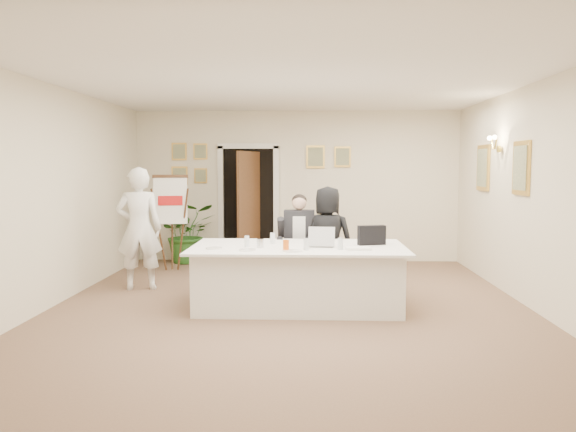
% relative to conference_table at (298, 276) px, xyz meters
% --- Properties ---
extents(floor, '(7.00, 7.00, 0.00)m').
position_rel_conference_table_xyz_m(floor, '(-0.10, 0.02, -0.39)').
color(floor, brown).
rests_on(floor, ground).
extents(ceiling, '(6.00, 7.00, 0.02)m').
position_rel_conference_table_xyz_m(ceiling, '(-0.10, 0.02, 2.41)').
color(ceiling, white).
rests_on(ceiling, wall_back).
extents(wall_back, '(6.00, 0.10, 2.80)m').
position_rel_conference_table_xyz_m(wall_back, '(-0.10, 3.52, 1.01)').
color(wall_back, white).
rests_on(wall_back, floor).
extents(wall_front, '(6.00, 0.10, 2.80)m').
position_rel_conference_table_xyz_m(wall_front, '(-0.10, -3.48, 1.01)').
color(wall_front, white).
rests_on(wall_front, floor).
extents(wall_left, '(0.10, 7.00, 2.80)m').
position_rel_conference_table_xyz_m(wall_left, '(-3.10, 0.02, 1.01)').
color(wall_left, white).
rests_on(wall_left, floor).
extents(wall_right, '(0.10, 7.00, 2.80)m').
position_rel_conference_table_xyz_m(wall_right, '(2.90, 0.02, 1.01)').
color(wall_right, white).
rests_on(wall_right, floor).
extents(doorway, '(1.14, 0.86, 2.20)m').
position_rel_conference_table_xyz_m(doorway, '(-0.99, 3.34, 0.65)').
color(doorway, black).
rests_on(doorway, floor).
extents(pictures_back_wall, '(3.40, 0.06, 0.80)m').
position_rel_conference_table_xyz_m(pictures_back_wall, '(-0.90, 3.49, 1.46)').
color(pictures_back_wall, gold).
rests_on(pictures_back_wall, wall_back).
extents(pictures_right_wall, '(0.06, 2.20, 0.80)m').
position_rel_conference_table_xyz_m(pictures_right_wall, '(2.87, 1.22, 1.36)').
color(pictures_right_wall, gold).
rests_on(pictures_right_wall, wall_right).
extents(wall_sconce, '(0.20, 0.30, 0.24)m').
position_rel_conference_table_xyz_m(wall_sconce, '(2.80, 1.22, 1.71)').
color(wall_sconce, gold).
rests_on(wall_sconce, wall_right).
extents(conference_table, '(2.67, 1.42, 0.78)m').
position_rel_conference_table_xyz_m(conference_table, '(0.00, 0.00, 0.00)').
color(conference_table, silver).
rests_on(conference_table, floor).
extents(seated_man, '(0.62, 0.66, 1.39)m').
position_rel_conference_table_xyz_m(seated_man, '(-0.01, 1.03, 0.30)').
color(seated_man, black).
rests_on(seated_man, floor).
extents(flip_chart, '(0.57, 0.40, 1.59)m').
position_rel_conference_table_xyz_m(flip_chart, '(-2.20, 2.36, 0.35)').
color(flip_chart, '#392612').
rests_on(flip_chart, floor).
extents(standing_man, '(0.71, 0.54, 1.76)m').
position_rel_conference_table_xyz_m(standing_man, '(-2.30, 0.94, 0.49)').
color(standing_man, white).
rests_on(standing_man, floor).
extents(standing_woman, '(0.82, 0.64, 1.49)m').
position_rel_conference_table_xyz_m(standing_woman, '(0.40, 0.92, 0.35)').
color(standing_woman, black).
rests_on(standing_woman, floor).
extents(potted_palm, '(1.23, 1.15, 1.10)m').
position_rel_conference_table_xyz_m(potted_palm, '(-2.10, 3.22, 0.16)').
color(potted_palm, '#285D1F').
rests_on(potted_palm, floor).
extents(laptop, '(0.36, 0.38, 0.28)m').
position_rel_conference_table_xyz_m(laptop, '(0.29, -0.01, 0.52)').
color(laptop, '#B7BABC').
rests_on(laptop, conference_table).
extents(laptop_bag, '(0.37, 0.19, 0.25)m').
position_rel_conference_table_xyz_m(laptop_bag, '(0.93, 0.14, 0.51)').
color(laptop_bag, black).
rests_on(laptop_bag, conference_table).
extents(paper_stack, '(0.30, 0.21, 0.03)m').
position_rel_conference_table_xyz_m(paper_stack, '(0.73, -0.28, 0.40)').
color(paper_stack, white).
rests_on(paper_stack, conference_table).
extents(plate_left, '(0.22, 0.22, 0.01)m').
position_rel_conference_table_xyz_m(plate_left, '(-1.02, -0.29, 0.39)').
color(plate_left, white).
rests_on(plate_left, conference_table).
extents(plate_mid, '(0.26, 0.26, 0.01)m').
position_rel_conference_table_xyz_m(plate_mid, '(-0.60, -0.41, 0.39)').
color(plate_mid, white).
rests_on(plate_mid, conference_table).
extents(plate_near, '(0.23, 0.23, 0.01)m').
position_rel_conference_table_xyz_m(plate_near, '(-0.06, -0.47, 0.39)').
color(plate_near, white).
rests_on(plate_near, conference_table).
extents(glass_a, '(0.06, 0.06, 0.14)m').
position_rel_conference_table_xyz_m(glass_a, '(-0.63, -0.11, 0.45)').
color(glass_a, silver).
rests_on(glass_a, conference_table).
extents(glass_b, '(0.07, 0.07, 0.14)m').
position_rel_conference_table_xyz_m(glass_b, '(0.10, -0.34, 0.45)').
color(glass_b, silver).
rests_on(glass_b, conference_table).
extents(glass_c, '(0.07, 0.07, 0.14)m').
position_rel_conference_table_xyz_m(glass_c, '(0.51, -0.29, 0.45)').
color(glass_c, silver).
rests_on(glass_c, conference_table).
extents(glass_d, '(0.06, 0.06, 0.14)m').
position_rel_conference_table_xyz_m(glass_d, '(-0.34, 0.22, 0.45)').
color(glass_d, silver).
rests_on(glass_d, conference_table).
extents(oj_glass, '(0.08, 0.08, 0.13)m').
position_rel_conference_table_xyz_m(oj_glass, '(-0.14, -0.42, 0.45)').
color(oj_glass, '#DC5812').
rests_on(oj_glass, conference_table).
extents(steel_jug, '(0.09, 0.09, 0.11)m').
position_rel_conference_table_xyz_m(steel_jug, '(-0.46, -0.17, 0.44)').
color(steel_jug, silver).
rests_on(steel_jug, conference_table).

